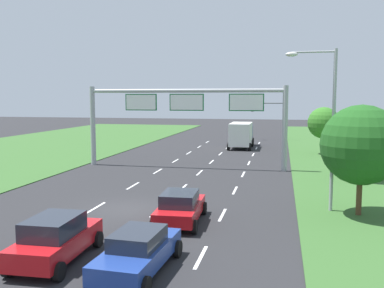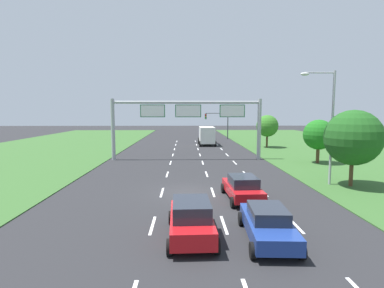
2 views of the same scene
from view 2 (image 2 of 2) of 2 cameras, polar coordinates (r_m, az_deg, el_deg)
ground_plane at (r=20.87m, az=-0.87°, el=-9.17°), size 200.00×200.00×0.00m
lane_dashes_inner_left at (r=29.69m, az=-4.39°, el=-4.57°), size 0.14×56.40×0.01m
lane_dashes_inner_right at (r=29.71m, az=2.39°, el=-4.55°), size 0.14×56.40×0.01m
lane_dashes_slip at (r=30.13m, az=9.06°, el=-4.47°), size 0.14×56.40×0.01m
car_near_red at (r=13.48m, az=-0.15°, el=-14.04°), size 2.17×4.42×1.70m
car_lead_silver at (r=13.68m, az=14.19°, el=-14.41°), size 2.24×4.56×1.47m
car_mid_lane at (r=19.26m, az=9.59°, el=-8.17°), size 2.27×4.44×1.53m
box_truck at (r=50.56m, az=2.76°, el=1.76°), size 2.70×7.51×3.04m
sign_gantry at (r=34.32m, az=-0.81°, el=5.19°), size 17.24×0.44×7.00m
traffic_light_mast at (r=60.95m, az=5.04°, el=4.56°), size 4.76×0.49×5.60m
street_lamp at (r=24.34m, az=24.39°, el=4.57°), size 2.61×0.32×8.50m
roadside_tree_near at (r=24.69m, az=28.35°, el=1.06°), size 4.04×4.04×5.67m
roadside_tree_mid at (r=34.50m, az=22.97°, el=1.63°), size 3.20×3.20×4.71m
roadside_tree_far at (r=47.46m, az=14.15°, el=3.35°), size 3.33×3.33×5.04m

